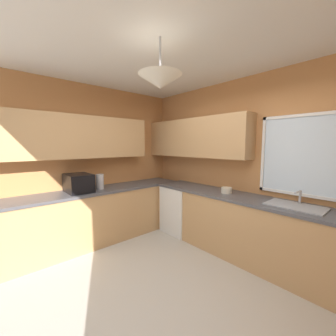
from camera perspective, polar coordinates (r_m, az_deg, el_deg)
The scene contains 9 objects.
ground_plane at distance 2.73m, azimuth -1.90°, elevation -31.50°, with size 9.07×9.07×0.00m, color #B7B2A8.
room_shell at distance 2.78m, azimuth 1.01°, elevation 9.30°, with size 4.24×3.63×2.78m.
counter_run_left at distance 3.87m, azimuth -19.10°, elevation -12.24°, with size 0.65×3.24×0.92m.
counter_run_back at distance 3.39m, azimuth 20.45°, elevation -15.01°, with size 3.33×0.65×0.92m.
dishwasher at distance 4.11m, azimuth 3.69°, elevation -11.17°, with size 0.60×0.60×0.87m, color white.
microwave at distance 3.64m, azimuth -23.32°, elevation -3.80°, with size 0.48×0.36×0.29m, color black.
kettle at distance 3.74m, azimuth -18.18°, elevation -3.57°, with size 0.13×0.13×0.26m, color #B7B7BC.
sink_assembly at distance 3.03m, azimuth 31.55°, elevation -8.82°, with size 0.64×0.40×0.19m.
bowl at distance 3.41m, azimuth 15.78°, elevation -5.89°, with size 0.16×0.16×0.09m, color beige.
Camera 1 is at (1.66, -1.37, 1.67)m, focal length 22.23 mm.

